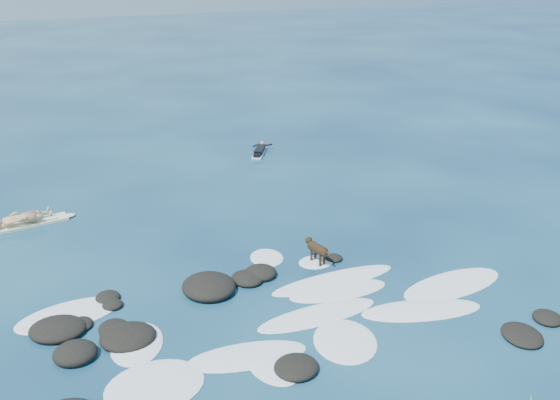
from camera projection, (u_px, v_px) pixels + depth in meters
name	position (u px, v px, depth m)	size (l,w,h in m)	color
ground	(277.00, 288.00, 17.50)	(160.00, 160.00, 0.00)	#0A2642
reef_rocks	(183.00, 327.00, 15.54)	(13.17, 6.99, 0.53)	black
breaking_foam	(292.00, 316.00, 16.15)	(13.37, 6.72, 0.12)	white
standing_surfer_rig	(19.00, 205.00, 21.08)	(3.63, 1.08, 2.06)	#F6F1C4
paddling_surfer_rig	(260.00, 151.00, 29.07)	(1.52, 2.02, 0.38)	white
dog	(317.00, 248.00, 18.71)	(0.46, 1.18, 0.75)	black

